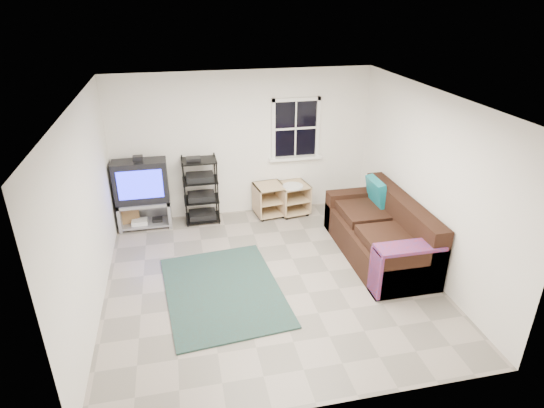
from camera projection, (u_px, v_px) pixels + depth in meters
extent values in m
plane|color=gray|center=(270.00, 278.00, 6.58)|extent=(4.60, 4.60, 0.00)
plane|color=white|center=(270.00, 99.00, 5.48)|extent=(4.60, 4.60, 0.00)
plane|color=white|center=(243.00, 145.00, 8.06)|extent=(4.60, 0.00, 4.60)
plane|color=white|center=(324.00, 301.00, 3.99)|extent=(4.60, 0.00, 4.60)
plane|color=white|center=(87.00, 213.00, 5.59)|extent=(0.00, 4.60, 4.60)
plane|color=white|center=(428.00, 183.00, 6.47)|extent=(0.00, 4.60, 4.60)
cube|color=black|center=(295.00, 128.00, 8.13)|extent=(0.80, 0.01, 1.02)
cube|color=white|center=(296.00, 99.00, 7.89)|extent=(0.88, 0.06, 0.06)
cube|color=white|center=(295.00, 158.00, 8.33)|extent=(0.98, 0.14, 0.05)
cube|color=white|center=(273.00, 130.00, 8.03)|extent=(0.06, 0.06, 1.10)
cube|color=white|center=(318.00, 127.00, 8.19)|extent=(0.06, 0.06, 1.10)
cube|color=white|center=(296.00, 128.00, 8.11)|extent=(0.78, 0.04, 0.04)
cube|color=gray|center=(144.00, 202.00, 7.85)|extent=(0.89, 0.45, 0.05)
cube|color=gray|center=(120.00, 216.00, 7.87)|extent=(0.05, 0.45, 0.49)
cube|color=gray|center=(170.00, 211.00, 8.03)|extent=(0.05, 0.45, 0.49)
cube|color=gray|center=(146.00, 223.00, 8.02)|extent=(0.78, 0.41, 0.04)
cube|color=gray|center=(146.00, 209.00, 8.13)|extent=(0.89, 0.04, 0.49)
cube|color=silver|center=(140.00, 222.00, 7.95)|extent=(0.27, 0.21, 0.07)
cube|color=black|center=(157.00, 220.00, 8.04)|extent=(0.18, 0.16, 0.05)
cube|color=black|center=(141.00, 181.00, 7.69)|extent=(0.89, 0.37, 0.73)
cube|color=#1C21EF|center=(140.00, 185.00, 7.51)|extent=(0.73, 0.01, 0.50)
cube|color=black|center=(138.00, 158.00, 7.51)|extent=(0.16, 0.12, 0.09)
cylinder|color=black|center=(185.00, 196.00, 7.77)|extent=(0.02, 0.02, 1.20)
cylinder|color=black|center=(218.00, 193.00, 7.87)|extent=(0.02, 0.02, 1.20)
cylinder|color=black|center=(184.00, 187.00, 8.12)|extent=(0.02, 0.02, 1.20)
cylinder|color=black|center=(216.00, 184.00, 8.23)|extent=(0.02, 0.02, 1.20)
cube|color=black|center=(203.00, 218.00, 8.23)|extent=(0.60, 0.44, 0.02)
cube|color=black|center=(203.00, 215.00, 8.20)|extent=(0.47, 0.35, 0.10)
cube|color=black|center=(202.00, 199.00, 8.07)|extent=(0.60, 0.44, 0.02)
cube|color=black|center=(201.00, 196.00, 8.05)|extent=(0.47, 0.35, 0.10)
cube|color=black|center=(200.00, 180.00, 7.92)|extent=(0.60, 0.44, 0.02)
cube|color=black|center=(200.00, 177.00, 7.89)|extent=(0.47, 0.35, 0.10)
cube|color=black|center=(199.00, 161.00, 7.76)|extent=(0.60, 0.44, 0.02)
cube|color=tan|center=(269.00, 186.00, 8.21)|extent=(0.57, 0.57, 0.02)
cube|color=tan|center=(269.00, 212.00, 8.43)|extent=(0.57, 0.57, 0.02)
cube|color=tan|center=(257.00, 201.00, 8.24)|extent=(0.09, 0.50, 0.55)
cube|color=tan|center=(281.00, 197.00, 8.39)|extent=(0.09, 0.50, 0.55)
cube|color=tan|center=(265.00, 194.00, 8.52)|extent=(0.46, 0.09, 0.55)
cube|color=tan|center=(269.00, 200.00, 8.33)|extent=(0.52, 0.54, 0.02)
cylinder|color=black|center=(262.00, 220.00, 8.21)|extent=(0.05, 0.05, 0.05)
cylinder|color=black|center=(276.00, 208.00, 8.68)|extent=(0.05, 0.05, 0.05)
cube|color=tan|center=(293.00, 185.00, 8.29)|extent=(0.60, 0.60, 0.02)
cube|color=tan|center=(293.00, 210.00, 8.50)|extent=(0.60, 0.60, 0.02)
cube|color=tan|center=(280.00, 199.00, 8.32)|extent=(0.11, 0.52, 0.52)
cube|color=tan|center=(305.00, 195.00, 8.48)|extent=(0.11, 0.52, 0.52)
cube|color=tan|center=(288.00, 192.00, 8.61)|extent=(0.47, 0.10, 0.52)
cube|color=tan|center=(293.00, 198.00, 8.41)|extent=(0.55, 0.57, 0.02)
cylinder|color=black|center=(287.00, 218.00, 8.28)|extent=(0.05, 0.05, 0.05)
cylinder|color=black|center=(298.00, 205.00, 8.76)|extent=(0.05, 0.05, 0.05)
cylinder|color=silver|center=(293.00, 186.00, 8.17)|extent=(0.37, 0.37, 0.03)
cube|color=black|center=(377.00, 242.00, 7.06)|extent=(1.00, 2.22, 0.47)
cube|color=black|center=(403.00, 213.00, 6.93)|extent=(0.27, 2.22, 0.48)
cube|color=black|center=(355.00, 209.00, 7.88)|extent=(1.00, 0.27, 0.69)
cube|color=black|center=(408.00, 270.00, 6.15)|extent=(1.00, 0.27, 0.69)
cube|color=black|center=(387.00, 239.00, 6.52)|extent=(0.67, 0.80, 0.14)
cube|color=black|center=(363.00, 213.00, 7.31)|extent=(0.67, 0.80, 0.14)
cube|color=teal|center=(377.00, 192.00, 7.40)|extent=(0.22, 0.53, 0.46)
cube|color=navy|center=(410.00, 247.00, 5.99)|extent=(0.92, 0.33, 0.04)
cube|color=navy|center=(375.00, 273.00, 6.05)|extent=(0.04, 0.33, 0.64)
cube|color=#321E16|center=(223.00, 290.00, 6.29)|extent=(1.72, 2.23, 0.02)
cube|color=olive|center=(129.00, 214.00, 7.99)|extent=(0.35, 0.27, 0.44)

